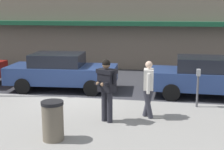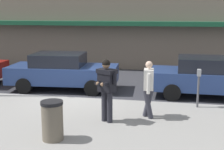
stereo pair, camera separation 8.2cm
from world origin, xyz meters
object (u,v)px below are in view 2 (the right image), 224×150
at_px(man_texting_on_phone, 107,84).
at_px(trash_bin, 52,120).
at_px(pedestrian_in_light_coat, 149,86).
at_px(parked_sedan_mid, 62,71).
at_px(parked_sedan_far, 209,77).
at_px(parking_meter, 199,83).

xyz_separation_m(man_texting_on_phone, trash_bin, (-1.04, -1.50, -0.62)).
height_order(pedestrian_in_light_coat, trash_bin, pedestrian_in_light_coat).
distance_m(parked_sedan_mid, parked_sedan_far, 5.91).
relative_size(parked_sedan_far, man_texting_on_phone, 2.51).
xyz_separation_m(man_texting_on_phone, pedestrian_in_light_coat, (1.13, 0.61, -0.14)).
bearing_deg(man_texting_on_phone, parked_sedan_mid, 124.93).
bearing_deg(man_texting_on_phone, parking_meter, 35.93).
bearing_deg(man_texting_on_phone, parked_sedan_far, 50.22).
bearing_deg(parked_sedan_mid, man_texting_on_phone, -55.07).
bearing_deg(man_texting_on_phone, pedestrian_in_light_coat, 28.21).
bearing_deg(pedestrian_in_light_coat, parking_meter, 40.82).
relative_size(pedestrian_in_light_coat, trash_bin, 1.74).
distance_m(parked_sedan_mid, parking_meter, 5.72).
bearing_deg(parking_meter, man_texting_on_phone, -144.07).
bearing_deg(pedestrian_in_light_coat, parked_sedan_far, 57.40).
bearing_deg(parking_meter, pedestrian_in_light_coat, -139.18).
height_order(man_texting_on_phone, trash_bin, man_texting_on_phone).
bearing_deg(parked_sedan_far, parking_meter, -105.82).
relative_size(parked_sedan_far, pedestrian_in_light_coat, 2.66).
bearing_deg(parked_sedan_far, parked_sedan_mid, 179.46).
bearing_deg(parked_sedan_far, trash_bin, -128.43).
xyz_separation_m(parked_sedan_mid, trash_bin, (1.68, -5.39, -0.16)).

